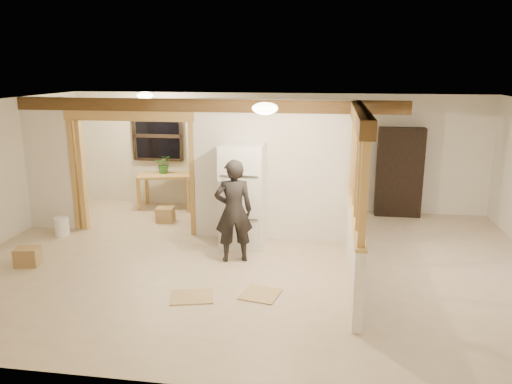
% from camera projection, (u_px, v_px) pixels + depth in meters
% --- Properties ---
extents(floor, '(9.00, 6.50, 0.01)m').
position_uv_depth(floor, '(250.00, 262.00, 7.99)').
color(floor, beige).
rests_on(floor, ground).
extents(ceiling, '(9.00, 6.50, 0.01)m').
position_uv_depth(ceiling, '(249.00, 104.00, 7.38)').
color(ceiling, white).
extents(wall_back, '(9.00, 0.01, 2.50)m').
position_uv_depth(wall_back, '(274.00, 152.00, 10.80)').
color(wall_back, silver).
rests_on(wall_back, floor).
extents(wall_front, '(9.00, 0.01, 2.50)m').
position_uv_depth(wall_front, '(192.00, 267.00, 4.57)').
color(wall_front, silver).
rests_on(wall_front, floor).
extents(partition_left_stub, '(0.90, 0.12, 2.50)m').
position_uv_depth(partition_left_stub, '(49.00, 164.00, 9.43)').
color(partition_left_stub, white).
rests_on(partition_left_stub, floor).
extents(partition_center, '(2.80, 0.12, 2.50)m').
position_uv_depth(partition_center, '(272.00, 171.00, 8.80)').
color(partition_center, white).
rests_on(partition_center, floor).
extents(doorway_frame, '(2.46, 0.14, 2.20)m').
position_uv_depth(doorway_frame, '(132.00, 175.00, 9.22)').
color(doorway_frame, tan).
rests_on(doorway_frame, floor).
extents(header_beam_back, '(7.00, 0.18, 0.22)m').
position_uv_depth(header_beam_back, '(204.00, 105.00, 8.70)').
color(header_beam_back, brown).
rests_on(header_beam_back, ceiling).
extents(header_beam_right, '(0.18, 3.30, 0.22)m').
position_uv_depth(header_beam_right, '(360.00, 116.00, 6.79)').
color(header_beam_right, brown).
rests_on(header_beam_right, ceiling).
extents(pony_wall, '(0.12, 3.20, 1.00)m').
position_uv_depth(pony_wall, '(354.00, 246.00, 7.25)').
color(pony_wall, white).
rests_on(pony_wall, floor).
extents(stud_partition, '(0.14, 3.20, 1.32)m').
position_uv_depth(stud_partition, '(358.00, 168.00, 6.96)').
color(stud_partition, tan).
rests_on(stud_partition, pony_wall).
extents(window_back, '(1.12, 0.10, 1.10)m').
position_uv_depth(window_back, '(157.00, 136.00, 11.03)').
color(window_back, black).
rests_on(window_back, wall_back).
extents(ceiling_dome_main, '(0.36, 0.36, 0.16)m').
position_uv_depth(ceiling_dome_main, '(265.00, 108.00, 6.86)').
color(ceiling_dome_main, '#FFEABF').
rests_on(ceiling_dome_main, ceiling).
extents(ceiling_dome_util, '(0.32, 0.32, 0.14)m').
position_uv_depth(ceiling_dome_util, '(145.00, 95.00, 9.95)').
color(ceiling_dome_util, '#FFEABF').
rests_on(ceiling_dome_util, ceiling).
extents(hanging_bulb, '(0.07, 0.07, 0.07)m').
position_uv_depth(hanging_bulb, '(158.00, 114.00, 9.28)').
color(hanging_bulb, '#FFD88C').
rests_on(hanging_bulb, ceiling).
extents(refrigerator, '(0.73, 0.71, 1.78)m').
position_uv_depth(refrigerator, '(243.00, 195.00, 8.56)').
color(refrigerator, white).
rests_on(refrigerator, floor).
extents(woman, '(0.69, 0.55, 1.66)m').
position_uv_depth(woman, '(234.00, 211.00, 7.85)').
color(woman, black).
rests_on(woman, floor).
extents(work_table, '(1.31, 0.85, 0.76)m').
position_uv_depth(work_table, '(167.00, 191.00, 10.95)').
color(work_table, tan).
rests_on(work_table, floor).
extents(potted_plant, '(0.42, 0.38, 0.41)m').
position_uv_depth(potted_plant, '(164.00, 164.00, 10.91)').
color(potted_plant, '#32742D').
rests_on(potted_plant, work_table).
extents(shop_vac, '(0.63, 0.63, 0.69)m').
position_uv_depth(shop_vac, '(67.00, 200.00, 10.39)').
color(shop_vac, '#B5230C').
rests_on(shop_vac, floor).
extents(bookshelf, '(0.92, 0.31, 1.85)m').
position_uv_depth(bookshelf, '(399.00, 172.00, 10.28)').
color(bookshelf, black).
rests_on(bookshelf, floor).
extents(bucket, '(0.31, 0.31, 0.34)m').
position_uv_depth(bucket, '(61.00, 226.00, 9.20)').
color(bucket, white).
rests_on(bucket, floor).
extents(box_util_a, '(0.36, 0.32, 0.29)m').
position_uv_depth(box_util_a, '(165.00, 215.00, 10.02)').
color(box_util_a, '#9D7C4C').
rests_on(box_util_a, floor).
extents(box_util_b, '(0.36, 0.36, 0.27)m').
position_uv_depth(box_util_b, '(75.00, 208.00, 10.52)').
color(box_util_b, '#9D7C4C').
rests_on(box_util_b, floor).
extents(box_front, '(0.40, 0.35, 0.28)m').
position_uv_depth(box_front, '(28.00, 257.00, 7.82)').
color(box_front, '#9D7C4C').
rests_on(box_front, floor).
extents(floor_panel_near, '(0.58, 0.58, 0.02)m').
position_uv_depth(floor_panel_near, '(260.00, 294.00, 6.82)').
color(floor_panel_near, tan).
rests_on(floor_panel_near, floor).
extents(floor_panel_far, '(0.67, 0.58, 0.02)m').
position_uv_depth(floor_panel_far, '(192.00, 297.00, 6.75)').
color(floor_panel_far, tan).
rests_on(floor_panel_far, floor).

